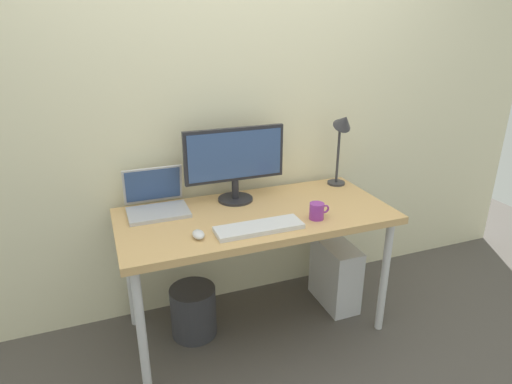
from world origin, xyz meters
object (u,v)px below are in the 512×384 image
(keyboard, at_px, (259,228))
(mouse, at_px, (198,234))
(desk_lamp, at_px, (342,133))
(computer_tower, at_px, (335,274))
(desk, at_px, (256,224))
(wastebasket, at_px, (194,311))
(monitor, at_px, (235,160))
(laptop, at_px, (156,201))
(coffee_mug, at_px, (317,211))

(keyboard, relative_size, mouse, 4.89)
(desk_lamp, xyz_separation_m, computer_tower, (-0.08, -0.16, -0.87))
(desk, height_order, desk_lamp, desk_lamp)
(computer_tower, relative_size, wastebasket, 1.40)
(monitor, distance_m, wastebasket, 0.90)
(keyboard, bearing_deg, monitor, 88.37)
(laptop, distance_m, coffee_mug, 0.87)
(monitor, xyz_separation_m, laptop, (-0.45, 0.02, -0.19))
(desk, height_order, computer_tower, desk)
(laptop, distance_m, computer_tower, 1.22)
(monitor, xyz_separation_m, wastebasket, (-0.31, -0.14, -0.84))
(laptop, bearing_deg, coffee_mug, -27.99)
(desk, distance_m, coffee_mug, 0.34)
(computer_tower, bearing_deg, monitor, 164.90)
(desk, height_order, laptop, laptop)
(desk, relative_size, computer_tower, 3.50)
(mouse, xyz_separation_m, coffee_mug, (0.63, -0.01, 0.03))
(desk_lamp, distance_m, keyboard, 0.87)
(monitor, height_order, laptop, monitor)
(desk_lamp, height_order, mouse, desk_lamp)
(desk, height_order, keyboard, keyboard)
(coffee_mug, bearing_deg, computer_tower, 38.49)
(desk_lamp, distance_m, wastebasket, 1.37)
(mouse, bearing_deg, coffee_mug, -0.89)
(desk, distance_m, monitor, 0.38)
(laptop, distance_m, wastebasket, 0.68)
(monitor, distance_m, coffee_mug, 0.54)
(monitor, distance_m, computer_tower, 1.00)
(mouse, bearing_deg, laptop, 108.84)
(desk_lamp, height_order, wastebasket, desk_lamp)
(mouse, height_order, wastebasket, mouse)
(keyboard, height_order, wastebasket, keyboard)
(coffee_mug, bearing_deg, desk_lamp, 46.89)
(keyboard, distance_m, computer_tower, 0.85)
(desk, xyz_separation_m, laptop, (-0.49, 0.22, 0.12))
(laptop, height_order, computer_tower, laptop)
(desk_lamp, xyz_separation_m, mouse, (-0.99, -0.38, -0.32))
(wastebasket, bearing_deg, desk, -10.69)
(desk, bearing_deg, keyboard, -106.70)
(monitor, relative_size, coffee_mug, 5.12)
(coffee_mug, distance_m, wastebasket, 0.93)
(mouse, distance_m, wastebasket, 0.65)
(monitor, bearing_deg, computer_tower, -15.10)
(desk_lamp, xyz_separation_m, keyboard, (-0.69, -0.41, -0.33))
(keyboard, bearing_deg, desk, 73.30)
(desk, xyz_separation_m, coffee_mug, (0.27, -0.18, 0.11))
(laptop, bearing_deg, mouse, -71.16)
(keyboard, relative_size, computer_tower, 1.05)
(laptop, xyz_separation_m, keyboard, (0.44, -0.42, -0.05))
(keyboard, xyz_separation_m, mouse, (-0.30, 0.02, 0.01))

